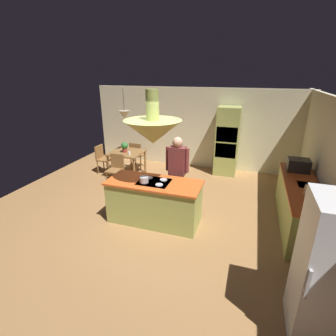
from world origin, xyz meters
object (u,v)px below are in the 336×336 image
(chair_by_back_wall, at_px, (137,153))
(canister_flour, at_px, (309,194))
(dining_table, at_px, (127,155))
(cup_on_table, at_px, (129,153))
(canister_sugar, at_px, (308,190))
(microwave_on_counter, at_px, (298,165))
(chair_at_corner, at_px, (102,157))
(cooking_pot_on_cooktop, at_px, (144,179))
(potted_plant_on_table, at_px, (125,147))
(chair_facing_island, at_px, (116,168))
(oven_tower, at_px, (227,141))
(refrigerator, at_px, (333,273))
(kitchen_island, at_px, (154,201))
(person_at_island, at_px, (177,169))

(chair_by_back_wall, relative_size, canister_flour, 4.76)
(dining_table, xyz_separation_m, cup_on_table, (0.20, -0.23, 0.15))
(cup_on_table, relative_size, canister_sugar, 0.48)
(microwave_on_counter, bearing_deg, canister_flour, -90.00)
(chair_at_corner, bearing_deg, canister_sugar, -108.07)
(microwave_on_counter, bearing_deg, cooking_pot_on_cooktop, -150.48)
(dining_table, distance_m, chair_at_corner, 0.87)
(potted_plant_on_table, bearing_deg, chair_facing_island, -87.15)
(chair_at_corner, bearing_deg, oven_tower, -72.63)
(dining_table, bearing_deg, canister_flour, -23.14)
(refrigerator, height_order, cooking_pot_on_cooktop, refrigerator)
(chair_at_corner, relative_size, canister_sugar, 4.61)
(chair_by_back_wall, bearing_deg, kitchen_island, 121.44)
(kitchen_island, height_order, microwave_on_counter, microwave_on_counter)
(chair_facing_island, xyz_separation_m, canister_flour, (4.54, -1.26, 0.49))
(person_at_island, bearing_deg, refrigerator, -43.51)
(chair_at_corner, relative_size, microwave_on_counter, 1.89)
(refrigerator, bearing_deg, chair_facing_island, 145.27)
(kitchen_island, bearing_deg, oven_tower, 71.26)
(chair_by_back_wall, distance_m, cup_on_table, 0.98)
(person_at_island, bearing_deg, chair_by_back_wall, 133.47)
(chair_facing_island, distance_m, canister_sugar, 4.69)
(refrigerator, height_order, chair_facing_island, refrigerator)
(person_at_island, height_order, chair_at_corner, person_at_island)
(dining_table, bearing_deg, potted_plant_on_table, -123.60)
(refrigerator, bearing_deg, person_at_island, 136.49)
(canister_flour, bearing_deg, oven_tower, 119.44)
(kitchen_island, height_order, canister_sugar, canister_sugar)
(kitchen_island, height_order, oven_tower, oven_tower)
(kitchen_island, height_order, chair_by_back_wall, kitchen_island)
(chair_facing_island, bearing_deg, microwave_on_counter, 1.89)
(oven_tower, bearing_deg, chair_by_back_wall, -170.63)
(oven_tower, distance_m, refrigerator, 5.23)
(oven_tower, distance_m, potted_plant_on_table, 3.07)
(kitchen_island, height_order, cup_on_table, kitchen_island)
(dining_table, bearing_deg, cooking_pot_on_cooktop, -55.37)
(dining_table, relative_size, canister_flour, 5.20)
(refrigerator, relative_size, canister_flour, 9.88)
(chair_by_back_wall, xyz_separation_m, microwave_on_counter, (4.54, -1.21, 0.54))
(chair_facing_island, xyz_separation_m, cup_on_table, (0.20, 0.45, 0.30))
(dining_table, height_order, cooking_pot_on_cooktop, cooking_pot_on_cooktop)
(cup_on_table, bearing_deg, kitchen_island, -51.35)
(dining_table, xyz_separation_m, chair_by_back_wall, (0.00, 0.68, -0.15))
(potted_plant_on_table, height_order, cup_on_table, potted_plant_on_table)
(chair_at_corner, bearing_deg, chair_by_back_wall, -51.43)
(chair_by_back_wall, relative_size, chair_at_corner, 1.00)
(oven_tower, xyz_separation_m, chair_at_corner, (-3.65, -1.14, -0.52))
(canister_flour, bearing_deg, chair_at_corner, 160.21)
(refrigerator, bearing_deg, potted_plant_on_table, 140.37)
(chair_facing_island, bearing_deg, chair_at_corner, 141.43)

